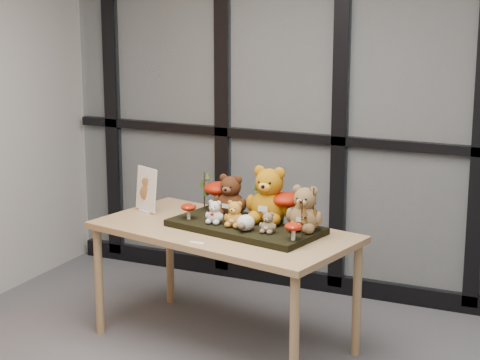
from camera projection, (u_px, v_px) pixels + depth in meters
The scene contains 22 objects.
room_shell at pixel (247, 91), 3.16m from camera, with size 5.00×5.00×5.00m.
glass_partition at pixel (410, 88), 5.41m from camera, with size 4.90×0.06×2.78m.
display_table at pixel (224, 240), 4.94m from camera, with size 1.60×1.03×0.70m.
diorama_tray at pixel (245, 227), 4.90m from camera, with size 0.85×0.43×0.04m, color black.
bear_pooh_yellow at pixel (269, 191), 4.90m from camera, with size 0.27×0.24×0.35m, color #B1710C, non-canonical shape.
bear_brown_medium at pixel (231, 193), 5.03m from camera, with size 0.21×0.19×0.27m, color #3E1F0E, non-canonical shape.
bear_tan_back at pixel (305, 206), 4.74m from camera, with size 0.21×0.19×0.28m, color olive, non-canonical shape.
bear_small_yellow at pixel (235, 212), 4.82m from camera, with size 0.13×0.11×0.16m, color orange, non-canonical shape.
bear_white_bow at pixel (215, 211), 4.89m from camera, with size 0.11×0.10×0.15m, color silver, non-canonical shape.
bear_beige_small at pixel (268, 221), 4.71m from camera, with size 0.10×0.09×0.13m, color olive, non-canonical shape.
plush_cream_hedgehog at pixel (246, 222), 4.75m from camera, with size 0.08×0.07×0.10m, color white, non-canonical shape.
mushroom_back_left at pixel (219, 195), 5.15m from camera, with size 0.17×0.17×0.19m, color #911504, non-canonical shape.
mushroom_back_right at pixel (287, 206), 4.88m from camera, with size 0.18×0.18×0.20m, color #911504, non-canonical shape.
mushroom_front_left at pixel (189, 211), 4.98m from camera, with size 0.09×0.09×0.10m, color #911504, non-canonical shape.
mushroom_front_right at pixel (293, 230), 4.58m from camera, with size 0.10×0.10×0.11m, color #911504, non-canonical shape.
sprig_green_far_left at pixel (204, 191), 5.18m from camera, with size 0.05×0.05×0.23m, color #1C3B0D, non-canonical shape.
sprig_green_mid_left at pixel (226, 195), 5.15m from camera, with size 0.05×0.05×0.19m, color #1C3B0D, non-canonical shape.
sprig_dry_far_right at pixel (313, 210), 4.71m from camera, with size 0.05×0.05×0.25m, color brown, non-canonical shape.
sprig_dry_mid_right at pixel (302, 218), 4.63m from camera, with size 0.05×0.05×0.20m, color brown, non-canonical shape.
sprig_green_centre at pixel (257, 200), 5.03m from camera, with size 0.05×0.05×0.20m, color #1C3B0D, non-canonical shape.
sign_holder at pixel (146, 192), 5.26m from camera, with size 0.19×0.11×0.27m.
label_card at pixel (197, 243), 4.66m from camera, with size 0.08×0.03×0.00m, color white.
Camera 1 is at (1.30, -2.88, 2.08)m, focal length 65.00 mm.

